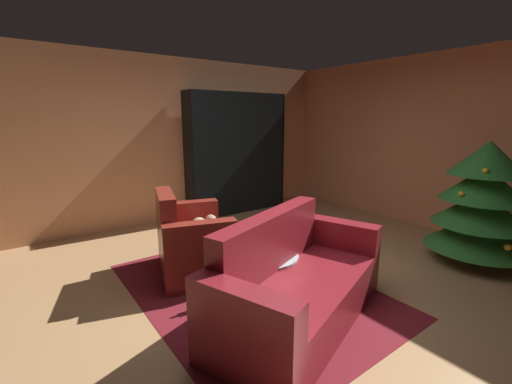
{
  "coord_description": "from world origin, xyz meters",
  "views": [
    {
      "loc": [
        2.52,
        -2.11,
        1.7
      ],
      "look_at": [
        -0.32,
        -0.01,
        0.92
      ],
      "focal_mm": 23.57,
      "sensor_mm": 36.0,
      "label": 1
    }
  ],
  "objects": [
    {
      "name": "ground_plane",
      "position": [
        0.0,
        0.0,
        0.0
      ],
      "size": [
        7.4,
        7.4,
        0.0
      ],
      "primitive_type": "plane",
      "color": "tan"
    },
    {
      "name": "wall_back",
      "position": [
        0.0,
        3.11,
        1.32
      ],
      "size": [
        5.63,
        0.06,
        2.64
      ],
      "primitive_type": "cube",
      "color": "tan",
      "rests_on": "ground"
    },
    {
      "name": "wall_left",
      "position": [
        -2.79,
        0.0,
        1.32
      ],
      "size": [
        0.06,
        6.29,
        2.64
      ],
      "primitive_type": "cube",
      "color": "tan",
      "rests_on": "ground"
    },
    {
      "name": "area_rug",
      "position": [
        -0.02,
        -0.31,
        0.0
      ],
      "size": [
        2.79,
        2.01,
        0.01
      ],
      "primitive_type": "cube",
      "color": "maroon",
      "rests_on": "ground"
    },
    {
      "name": "bookshelf_unit",
      "position": [
        -2.53,
        1.31,
        1.01
      ],
      "size": [
        0.36,
        1.91,
        2.12
      ],
      "color": "black",
      "rests_on": "ground"
    },
    {
      "name": "armchair_red",
      "position": [
        -0.73,
        -0.6,
        0.33
      ],
      "size": [
        1.18,
        0.99,
        0.93
      ],
      "color": "maroon",
      "rests_on": "ground"
    },
    {
      "name": "couch_red",
      "position": [
        0.61,
        -0.27,
        0.3
      ],
      "size": [
        1.39,
        2.03,
        0.89
      ],
      "color": "maroon",
      "rests_on": "ground"
    },
    {
      "name": "coffee_table",
      "position": [
        0.14,
        -0.24,
        0.37
      ],
      "size": [
        0.65,
        0.65,
        0.41
      ],
      "color": "black",
      "rests_on": "ground"
    },
    {
      "name": "book_stack_on_table",
      "position": [
        0.14,
        -0.2,
        0.46
      ],
      "size": [
        0.23,
        0.18,
        0.09
      ],
      "color": "gray",
      "rests_on": "coffee_table"
    },
    {
      "name": "bottle_on_table",
      "position": [
        0.04,
        -0.39,
        0.53
      ],
      "size": [
        0.07,
        0.07,
        0.29
      ],
      "color": "#50231F",
      "rests_on": "coffee_table"
    },
    {
      "name": "decorated_tree",
      "position": [
        1.04,
        2.26,
        0.73
      ],
      "size": [
        1.13,
        1.13,
        1.45
      ],
      "color": "brown",
      "rests_on": "ground"
    }
  ]
}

